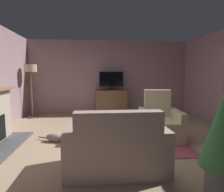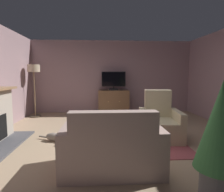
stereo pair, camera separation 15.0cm
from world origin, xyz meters
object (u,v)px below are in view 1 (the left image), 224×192
Objects in this scene: sofa_floral at (116,149)px; floor_lamp at (31,75)px; television at (111,80)px; armchair_near_window at (160,123)px; coffee_table at (101,122)px; tv_remote at (98,120)px; cat at (56,138)px; tv_cabinet at (111,102)px.

floor_lamp reaches higher than sofa_floral.
television is 3.09m from armchair_near_window.
armchair_near_window is at bearing 0.24° from coffee_table.
television is 0.92× the size of coffee_table.
television is at bearing 8.33° from tv_remote.
sofa_floral is at bearing -83.20° from coffee_table.
tv_remote reaches higher than coffee_table.
tv_cabinet is at bearing 63.90° from cat.
tv_cabinet is 0.63× the size of floor_lamp.
coffee_table is at bearing 96.80° from sofa_floral.
floor_lamp is at bearing -170.65° from tv_cabinet.
tv_remote is (-0.55, -2.96, -0.74)m from television.
floor_lamp reaches higher than armchair_near_window.
television is 3.10m from tv_remote.
tv_remote is (-0.07, -0.11, 0.07)m from coffee_table.
tv_cabinet is 1.19× the size of coffee_table.
cat is at bearing 129.59° from sofa_floral.
television is 1.30× the size of cat.
tv_remote is 0.98m from cat.
tv_cabinet is 2.94m from coffee_table.
television is 3.00m from coffee_table.
cat is (-1.44, -2.89, -1.12)m from television.
armchair_near_window is at bearing -35.05° from floor_lamp.
tv_cabinet is 3.02m from armchair_near_window.
tv_cabinet is 4.32m from sofa_floral.
armchair_near_window reaches higher than tv_remote.
floor_lamp is at bearing 116.16° from cat.
coffee_table is at bearing -99.35° from tv_cabinet.
armchair_near_window is 2.29m from cat.
television is 0.81× the size of armchair_near_window.
tv_remote is at bearing -50.42° from floor_lamp.
sofa_floral is 2.21× the size of cat.
armchair_near_window is at bearing -73.68° from television.
tv_remote is at bearing 100.29° from sofa_floral.
floor_lamp is at bearing 58.38° from tv_remote.
tv_cabinet reaches higher than coffee_table.
cat is (-0.89, 0.07, -0.38)m from tv_remote.
television reaches higher than coffee_table.
television is 3.42m from cat.
tv_cabinet is at bearing 9.35° from floor_lamp.
sofa_floral is at bearing -50.41° from cat.
coffee_table is 0.88× the size of armchair_near_window.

